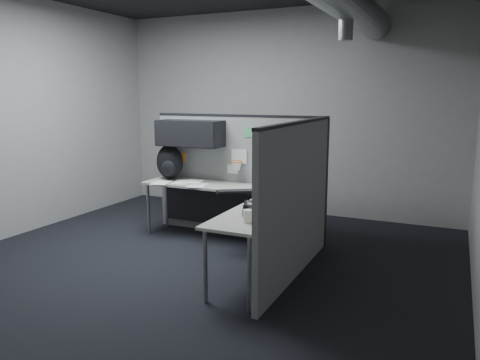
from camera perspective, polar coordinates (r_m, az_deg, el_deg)
The scene contains 12 objects.
room at distance 4.76m, azimuth 0.12°, elevation 12.86°, with size 5.62×5.62×3.22m.
partition_back at distance 6.28m, azimuth -1.90°, elevation 2.22°, with size 2.44×0.42×1.63m.
partition_right at distance 4.88m, azimuth 6.98°, elevation -2.38°, with size 0.07×2.23×1.63m.
desk at distance 5.71m, azimuth -0.69°, elevation -2.53°, with size 2.31×2.11×0.73m.
monitor at distance 5.66m, azimuth 6.20°, elevation 1.23°, with size 0.63×0.63×0.51m.
keyboard at distance 5.54m, azimuth -0.31°, elevation -1.47°, with size 0.52×0.42×0.04m.
mouse at distance 5.13m, azimuth 2.49°, elevation -2.47°, with size 0.30×0.31×0.05m.
phone at distance 4.62m, azimuth 1.61°, elevation -3.63°, with size 0.29×0.30×0.11m.
bottles at distance 4.27m, azimuth 2.99°, elevation -4.96°, with size 0.12×0.17×0.08m.
cup at distance 4.30m, azimuth 0.96°, elevation -4.44°, with size 0.09×0.09×0.12m, color white.
papers at distance 6.23m, azimuth -6.89°, elevation -0.36°, with size 0.79×0.59×0.01m.
backpack at distance 6.52m, azimuth -8.58°, elevation 2.12°, with size 0.42×0.38×0.48m.
Camera 1 is at (2.55, -4.32, 1.90)m, focal length 35.00 mm.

